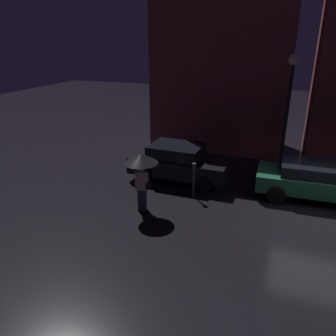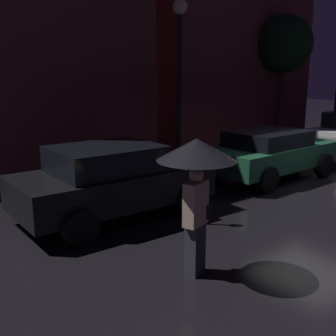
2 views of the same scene
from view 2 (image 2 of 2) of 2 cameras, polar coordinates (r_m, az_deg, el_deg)
name	(u,v)px [view 2 (image 2 of 2)]	position (r m, az deg, el deg)	size (l,w,h in m)	color
ground_plane	(312,187)	(11.57, 18.98, -2.45)	(60.00, 60.00, 0.00)	black
building_facade_left	(30,10)	(13.38, -18.19, 19.64)	(6.73, 3.00, 9.25)	brown
building_facade_right	(227,13)	(18.04, 8.00, 20.02)	(7.39, 3.00, 10.32)	brown
parked_car_black	(112,180)	(8.65, -7.63, -1.62)	(4.05, 2.04, 1.50)	black
parked_car_green	(270,152)	(12.09, 13.62, 2.08)	(4.10, 2.04, 1.34)	#1E5638
pedestrian_with_umbrella	(197,165)	(5.93, 3.89, 0.42)	(1.14, 1.14, 2.04)	#383842
parking_meter	(193,184)	(8.16, 3.39, -2.17)	(0.12, 0.10, 1.33)	#4C5154
street_lamp_near	(180,53)	(12.74, 1.61, 15.27)	(0.43, 0.43, 4.94)	black
street_tree	(284,45)	(17.58, 15.40, 15.82)	(2.23, 2.23, 5.06)	#473323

